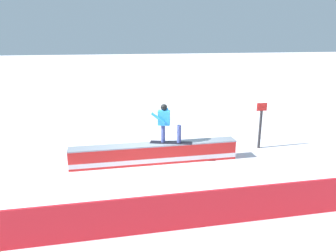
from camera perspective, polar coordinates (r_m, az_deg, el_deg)
name	(u,v)px	position (r m, az deg, el deg)	size (l,w,h in m)	color
ground_plane	(155,163)	(11.14, -2.36, -6.58)	(120.00, 120.00, 0.00)	white
grind_box	(155,154)	(11.02, -2.38, -5.07)	(5.76, 0.64, 0.70)	red
snowboarder	(166,122)	(10.78, -0.34, 0.70)	(1.47, 0.66, 1.36)	black
safety_fence	(179,212)	(7.43, 1.92, -15.10)	(12.11, 0.06, 0.92)	red
trail_marker	(260,124)	(12.72, 16.22, 0.32)	(0.40, 0.10, 1.80)	#262628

